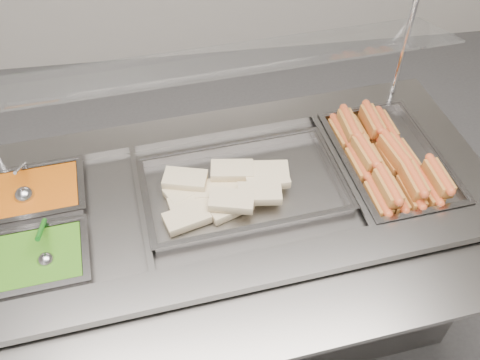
{
  "coord_description": "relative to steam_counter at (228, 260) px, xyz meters",
  "views": [
    {
      "loc": [
        -0.07,
        -0.63,
        2.08
      ],
      "look_at": [
        0.09,
        0.52,
        0.84
      ],
      "focal_mm": 40.0,
      "sensor_mm": 36.0,
      "label": 1
    }
  ],
  "objects": [
    {
      "name": "serving_spoon",
      "position": [
        -0.54,
        -0.19,
        0.42
      ],
      "size": [
        0.05,
        0.17,
        0.12
      ],
      "color": "#AFAFB4",
      "rests_on": "pan_peas"
    },
    {
      "name": "ladle",
      "position": [
        -0.63,
        0.05,
        0.42
      ],
      "size": [
        0.06,
        0.18,
        0.14
      ],
      "color": "#AFAFB4",
      "rests_on": "pan_beans"
    },
    {
      "name": "sneeze_guard",
      "position": [
        -0.02,
        0.2,
        0.74
      ],
      "size": [
        1.52,
        0.42,
        0.4
      ],
      "color": "silver",
      "rests_on": "steam_counter"
    },
    {
      "name": "tortilla_wraps",
      "position": [
        -0.01,
        -0.03,
        0.41
      ],
      "size": [
        0.42,
        0.26,
        0.06
      ],
      "color": "beige",
      "rests_on": "pan_wraps"
    },
    {
      "name": "pan_peas",
      "position": [
        -0.57,
        -0.19,
        0.37
      ],
      "size": [
        0.29,
        0.25,
        0.09
      ],
      "color": "gray",
      "rests_on": "steam_counter"
    },
    {
      "name": "pan_hotdogs",
      "position": [
        0.56,
        0.06,
        0.37
      ],
      "size": [
        0.36,
        0.53,
        0.09
      ],
      "color": "gray",
      "rests_on": "steam_counter"
    },
    {
      "name": "steam_counter",
      "position": [
        0.0,
        0.0,
        0.0
      ],
      "size": [
        1.78,
        0.93,
        0.82
      ],
      "color": "slate",
      "rests_on": "ground"
    },
    {
      "name": "hotdogs_in_buns",
      "position": [
        0.54,
        0.05,
        0.42
      ],
      "size": [
        0.29,
        0.49,
        0.11
      ],
      "color": "#9E6821",
      "rests_on": "pan_hotdogs"
    },
    {
      "name": "pan_wraps",
      "position": [
        0.05,
        0.01,
        0.38
      ],
      "size": [
        0.65,
        0.43,
        0.06
      ],
      "color": "gray",
      "rests_on": "steam_counter"
    },
    {
      "name": "tray_rail",
      "position": [
        0.05,
        -0.46,
        0.37
      ],
      "size": [
        1.65,
        0.5,
        0.05
      ],
      "color": "gray",
      "rests_on": "steam_counter"
    },
    {
      "name": "pan_beans",
      "position": [
        -0.6,
        0.07,
        0.37
      ],
      "size": [
        0.29,
        0.25,
        0.09
      ],
      "color": "gray",
      "rests_on": "steam_counter"
    }
  ]
}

